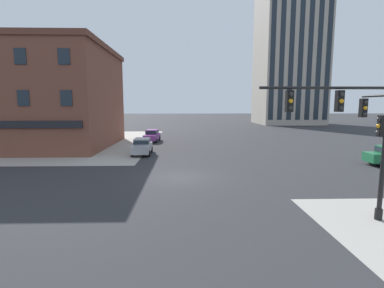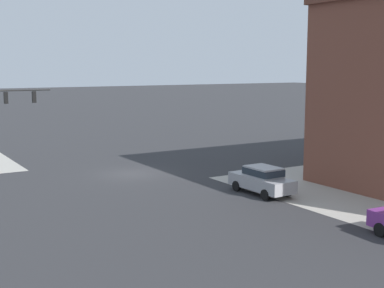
% 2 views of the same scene
% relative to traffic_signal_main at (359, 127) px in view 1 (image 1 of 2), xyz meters
% --- Properties ---
extents(ground_plane, '(320.00, 320.00, 0.00)m').
position_rel_traffic_signal_main_xyz_m(ground_plane, '(-7.83, 7.62, -4.14)').
color(ground_plane, '#2D2D30').
extents(sidewalk_far_corner, '(32.00, 32.00, 0.02)m').
position_rel_traffic_signal_main_xyz_m(sidewalk_far_corner, '(-27.83, 27.62, -4.14)').
color(sidewalk_far_corner, '#A8A399').
rests_on(sidewalk_far_corner, ground).
extents(traffic_signal_main, '(5.71, 2.09, 6.40)m').
position_rel_traffic_signal_main_xyz_m(traffic_signal_main, '(0.00, 0.00, 0.00)').
color(traffic_signal_main, black).
rests_on(traffic_signal_main, ground).
extents(car_main_northbound_far, '(2.12, 4.51, 1.68)m').
position_rel_traffic_signal_main_xyz_m(car_main_northbound_far, '(-12.14, 27.93, -3.22)').
color(car_main_northbound_far, '#7A3389').
rests_on(car_main_northbound_far, ground).
extents(car_cross_eastbound, '(1.96, 4.43, 1.68)m').
position_rel_traffic_signal_main_xyz_m(car_cross_eastbound, '(-11.99, 17.24, -3.22)').
color(car_cross_eastbound, '#99999E').
rests_on(car_cross_eastbound, ground).
extents(storefront_block_near_corner, '(24.64, 16.61, 12.15)m').
position_rel_traffic_signal_main_xyz_m(storefront_block_near_corner, '(-28.91, 23.71, 1.95)').
color(storefront_block_near_corner, brown).
rests_on(storefront_block_near_corner, ground).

